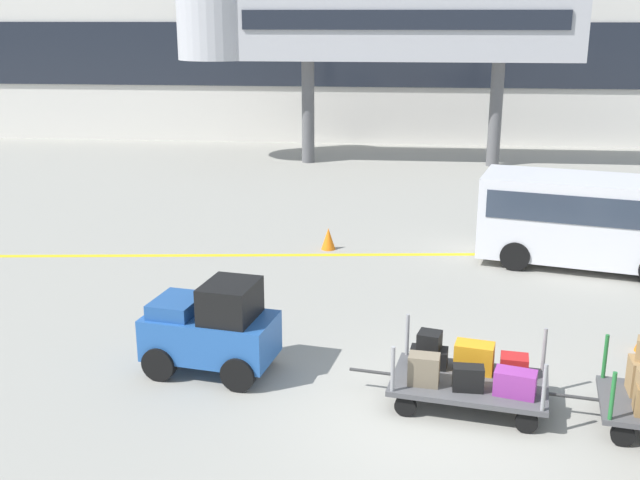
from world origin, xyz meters
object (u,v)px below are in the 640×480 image
(baggage_tug, at_px, (212,329))
(shuttle_van, at_px, (588,215))
(baggage_cart_lead, at_px, (468,373))
(safety_cone_near, at_px, (328,239))

(baggage_tug, distance_m, shuttle_van, 9.72)
(baggage_tug, relative_size, shuttle_van, 0.44)
(baggage_tug, height_order, baggage_cart_lead, baggage_tug)
(baggage_tug, height_order, shuttle_van, shuttle_van)
(baggage_tug, bearing_deg, shuttle_van, 40.52)
(baggage_tug, height_order, safety_cone_near, baggage_tug)
(baggage_cart_lead, distance_m, shuttle_van, 7.76)
(baggage_tug, distance_m, baggage_cart_lead, 4.14)
(baggage_tug, xyz_separation_m, safety_cone_near, (1.28, 7.01, -0.48))
(baggage_cart_lead, xyz_separation_m, safety_cone_near, (-2.80, 7.70, -0.22))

